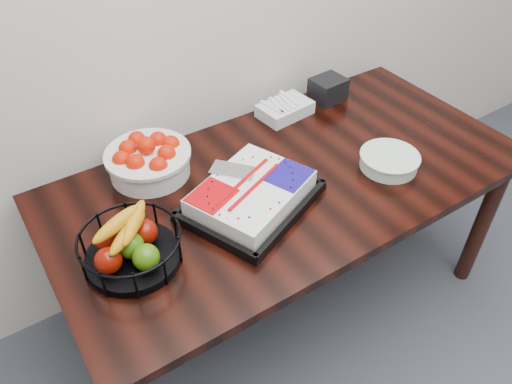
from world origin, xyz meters
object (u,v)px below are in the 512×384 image
plate_stack (389,161)px  napkin_box (328,89)px  fruit_basket (131,245)px  tangerine_bowl (148,154)px  cake_tray (251,195)px  table (289,192)px

plate_stack → napkin_box: bearing=76.5°
fruit_basket → tangerine_bowl: bearing=58.9°
tangerine_bowl → plate_stack: tangerine_bowl is taller
cake_tray → fruit_basket: size_ratio=1.75×
plate_stack → tangerine_bowl: bearing=149.1°
cake_tray → plate_stack: cake_tray is taller
table → plate_stack: size_ratio=7.97×
tangerine_bowl → fruit_basket: tangerine_bowl is taller
napkin_box → tangerine_bowl: bearing=-176.7°
cake_tray → napkin_box: napkin_box is taller
table → tangerine_bowl: 0.55m
table → tangerine_bowl: (-0.43, 0.30, 0.17)m
tangerine_bowl → napkin_box: (0.90, 0.05, -0.04)m
plate_stack → napkin_box: napkin_box is taller
fruit_basket → napkin_box: 1.20m
cake_tray → napkin_box: bearing=31.1°
plate_stack → cake_tray: bearing=168.9°
tangerine_bowl → fruit_basket: (-0.22, -0.37, -0.02)m
cake_tray → tangerine_bowl: bearing=121.8°
tangerine_bowl → fruit_basket: bearing=-121.1°
table → cake_tray: bearing=-164.8°
table → plate_stack: bearing=-25.9°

